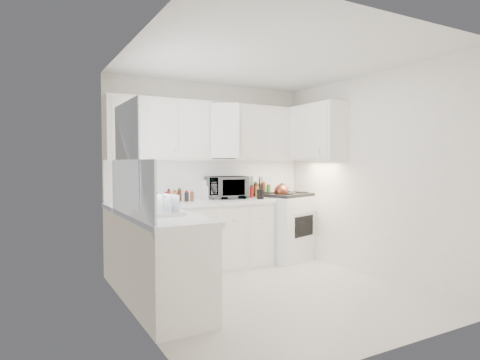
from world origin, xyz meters
TOP-DOWN VIEW (x-y plane):
  - floor at (0.00, 0.00)m, footprint 3.20×3.20m
  - ceiling at (0.00, 0.00)m, footprint 3.20×3.20m
  - wall_back at (0.00, 1.60)m, footprint 3.00×0.00m
  - wall_front at (0.00, -1.60)m, footprint 3.00×0.00m
  - wall_left at (-1.50, 0.00)m, footprint 0.00×3.20m
  - wall_right at (1.50, 0.00)m, footprint 0.00×3.20m
  - window_blinds at (-1.48, 0.35)m, footprint 0.06×0.96m
  - lower_cabinets_back at (-0.39, 1.30)m, footprint 2.22×0.60m
  - lower_cabinets_left at (-1.20, 0.20)m, footprint 0.60×1.60m
  - countertop_back at (-0.39, 1.29)m, footprint 2.24×0.64m
  - countertop_left at (-1.19, 0.20)m, footprint 0.64×1.62m
  - backsplash_back at (0.00, 1.59)m, footprint 2.98×0.02m
  - backsplash_left at (-1.49, 0.20)m, footprint 0.02×1.60m
  - upper_cabinets_back at (0.00, 1.44)m, footprint 3.00×0.33m
  - upper_cabinets_right at (1.33, 0.82)m, footprint 0.33×0.90m
  - sink at (-1.19, 0.55)m, footprint 0.42×0.38m
  - stove at (1.12, 1.31)m, footprint 1.00×0.91m
  - tea_kettle at (0.94, 1.15)m, footprint 0.27×0.23m
  - frying_pan at (1.30, 1.47)m, footprint 0.36×0.52m
  - microwave at (0.17, 1.45)m, footprint 0.62×0.39m
  - rice_cooker at (-0.02, 1.41)m, footprint 0.23×0.23m
  - paper_towel at (-0.10, 1.52)m, footprint 0.12×0.12m
  - utensil_crock at (0.57, 1.13)m, footprint 0.13×0.13m
  - dish_rack at (-1.24, 0.09)m, footprint 0.48×0.39m
  - spice_left_0 at (-0.85, 1.42)m, footprint 0.06×0.06m
  - spice_left_1 at (-0.78, 1.33)m, footprint 0.06×0.06m
  - spice_left_2 at (-0.70, 1.42)m, footprint 0.06×0.06m
  - spice_left_3 at (-0.62, 1.33)m, footprint 0.06×0.06m
  - spice_left_4 at (-0.55, 1.42)m, footprint 0.06×0.06m
  - spice_left_5 at (-0.47, 1.33)m, footprint 0.06×0.06m
  - spice_left_6 at (-0.40, 1.42)m, footprint 0.06×0.06m
  - sauce_right_0 at (0.58, 1.46)m, footprint 0.06×0.06m
  - sauce_right_1 at (0.64, 1.40)m, footprint 0.06×0.06m
  - sauce_right_2 at (0.69, 1.46)m, footprint 0.06×0.06m
  - sauce_right_3 at (0.74, 1.40)m, footprint 0.06×0.06m
  - sauce_right_4 at (0.80, 1.46)m, footprint 0.06×0.06m
  - sauce_right_5 at (0.85, 1.40)m, footprint 0.06×0.06m

SIDE VIEW (x-z plane):
  - floor at x=0.00m, z-range 0.00..0.00m
  - lower_cabinets_back at x=-0.39m, z-range 0.00..0.90m
  - lower_cabinets_left at x=-1.20m, z-range 0.00..0.90m
  - stove at x=1.12m, z-range 0.00..1.28m
  - countertop_back at x=-0.39m, z-range 0.90..0.95m
  - countertop_left at x=-1.19m, z-range 0.90..0.95m
  - frying_pan at x=1.30m, z-range 0.95..0.99m
  - spice_left_0 at x=-0.85m, z-range 0.95..1.08m
  - spice_left_1 at x=-0.78m, z-range 0.95..1.08m
  - spice_left_2 at x=-0.70m, z-range 0.95..1.08m
  - spice_left_3 at x=-0.62m, z-range 0.95..1.08m
  - spice_left_4 at x=-0.55m, z-range 0.95..1.08m
  - spice_left_5 at x=-0.47m, z-range 0.95..1.08m
  - spice_left_6 at x=-0.40m, z-range 0.95..1.08m
  - sauce_right_0 at x=0.58m, z-range 0.95..1.14m
  - sauce_right_1 at x=0.64m, z-range 0.95..1.14m
  - sauce_right_2 at x=0.69m, z-range 0.95..1.14m
  - sauce_right_3 at x=0.74m, z-range 0.95..1.14m
  - sauce_right_4 at x=0.80m, z-range 0.95..1.14m
  - sauce_right_5 at x=0.85m, z-range 0.95..1.14m
  - rice_cooker at x=-0.02m, z-range 0.95..1.17m
  - tea_kettle at x=0.94m, z-range 0.94..1.18m
  - dish_rack at x=-1.24m, z-range 0.95..1.19m
  - sink at x=-1.19m, z-range 0.92..1.22m
  - paper_towel at x=-0.10m, z-range 0.95..1.22m
  - utensil_crock at x=0.57m, z-range 0.95..1.28m
  - microwave at x=0.17m, z-range 0.95..1.34m
  - backsplash_back at x=0.00m, z-range 0.95..1.50m
  - backsplash_left at x=-1.49m, z-range 0.95..1.50m
  - wall_back at x=0.00m, z-range -0.20..2.80m
  - wall_front at x=0.00m, z-range -0.20..2.80m
  - wall_left at x=-1.50m, z-range -0.30..2.90m
  - wall_right at x=1.50m, z-range -0.30..2.90m
  - upper_cabinets_back at x=0.00m, z-range 1.10..1.90m
  - upper_cabinets_right at x=1.33m, z-range 1.10..1.90m
  - window_blinds at x=-1.48m, z-range 1.02..2.08m
  - ceiling at x=0.00m, z-range 2.60..2.60m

